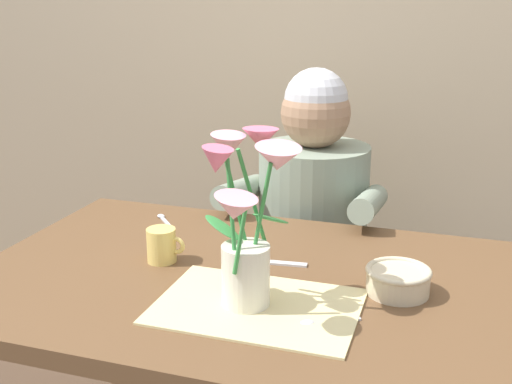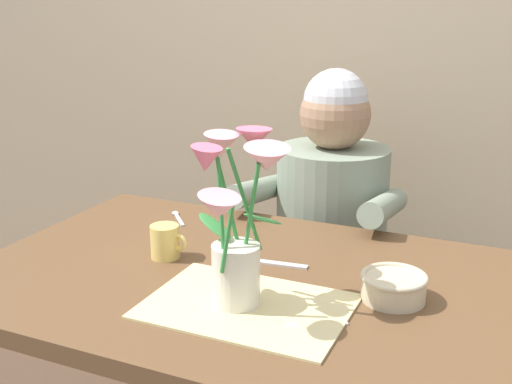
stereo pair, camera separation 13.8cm
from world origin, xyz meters
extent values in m
cube|color=tan|center=(0.00, 1.05, 1.25)|extent=(4.00, 0.10, 2.50)
cube|color=brown|center=(0.00, 0.00, 0.72)|extent=(1.20, 0.80, 0.04)
cylinder|color=brown|center=(-0.54, 0.34, 0.35)|extent=(0.06, 0.06, 0.70)
cylinder|color=#4C4C56|center=(0.02, 0.62, 0.20)|extent=(0.30, 0.30, 0.40)
cylinder|color=gray|center=(0.02, 0.62, 0.65)|extent=(0.34, 0.34, 0.50)
sphere|color=#A37A5B|center=(0.02, 0.62, 1.00)|extent=(0.21, 0.21, 0.21)
sphere|color=silver|center=(0.02, 0.62, 1.04)|extent=(0.19, 0.19, 0.19)
cylinder|color=gray|center=(-0.17, 0.48, 0.78)|extent=(0.07, 0.33, 0.12)
cylinder|color=gray|center=(0.21, 0.48, 0.78)|extent=(0.07, 0.33, 0.12)
cube|color=beige|center=(0.08, -0.13, 0.74)|extent=(0.40, 0.28, 0.00)
cylinder|color=silver|center=(0.06, -0.13, 0.80)|extent=(0.10, 0.10, 0.13)
cylinder|color=#388E42|center=(0.08, -0.13, 0.94)|extent=(0.05, 0.04, 0.21)
cone|color=pink|center=(0.11, -0.12, 1.04)|extent=(0.13, 0.13, 0.06)
sphere|color=#E5D14C|center=(0.11, -0.12, 1.05)|extent=(0.02, 0.02, 0.02)
cylinder|color=#388E42|center=(0.06, -0.10, 0.95)|extent=(0.04, 0.08, 0.23)
cone|color=#DB6684|center=(0.06, -0.06, 1.07)|extent=(0.10, 0.10, 0.04)
sphere|color=#E5D14C|center=(0.06, -0.06, 1.07)|extent=(0.02, 0.02, 0.02)
cylinder|color=#388E42|center=(0.03, -0.11, 0.94)|extent=(0.05, 0.04, 0.22)
cone|color=pink|center=(0.01, -0.09, 1.05)|extent=(0.10, 0.10, 0.05)
sphere|color=#E5D14C|center=(0.01, -0.09, 1.06)|extent=(0.02, 0.02, 0.02)
cylinder|color=#388E42|center=(0.03, -0.15, 0.94)|extent=(0.03, 0.04, 0.21)
cone|color=#DB6684|center=(0.01, -0.17, 1.04)|extent=(0.07, 0.07, 0.06)
sphere|color=#E5D14C|center=(0.01, -0.17, 1.05)|extent=(0.02, 0.02, 0.02)
cylinder|color=#388E42|center=(0.06, -0.18, 0.90)|extent=(0.03, 0.02, 0.15)
cone|color=pink|center=(0.07, -0.23, 0.98)|extent=(0.11, 0.10, 0.06)
sphere|color=#E5D14C|center=(0.07, -0.23, 0.98)|extent=(0.02, 0.02, 0.02)
ellipsoid|color=#388E42|center=(0.09, -0.09, 0.91)|extent=(0.08, 0.09, 0.04)
ellipsoid|color=#388E42|center=(0.00, -0.11, 0.89)|extent=(0.09, 0.07, 0.05)
cylinder|color=beige|center=(0.34, 0.02, 0.77)|extent=(0.13, 0.13, 0.05)
torus|color=beige|center=(0.34, 0.02, 0.79)|extent=(0.14, 0.14, 0.01)
cube|color=silver|center=(0.03, 0.08, 0.74)|extent=(0.19, 0.04, 0.00)
cylinder|color=#E5C666|center=(-0.20, 0.02, 0.78)|extent=(0.07, 0.07, 0.08)
torus|color=#E5C666|center=(-0.17, 0.02, 0.78)|extent=(0.04, 0.01, 0.04)
cube|color=silver|center=(0.24, -0.14, 0.74)|extent=(0.09, 0.06, 0.00)
ellipsoid|color=silver|center=(0.19, -0.17, 0.74)|extent=(0.03, 0.03, 0.01)
cube|color=silver|center=(-0.31, 0.26, 0.74)|extent=(0.07, 0.08, 0.00)
ellipsoid|color=silver|center=(-0.34, 0.30, 0.74)|extent=(0.03, 0.03, 0.01)
camera|label=1|loc=(0.43, -1.21, 1.33)|focal=44.29mm
camera|label=2|loc=(0.55, -1.16, 1.33)|focal=44.29mm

